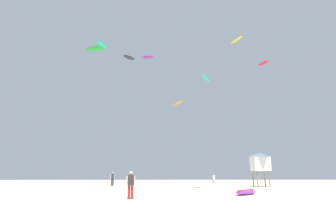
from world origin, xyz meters
TOP-DOWN VIEW (x-y plane):
  - ground_plane at (0.00, 0.00)m, footprint 120.00×120.00m
  - person_foreground at (-2.86, 3.92)m, footprint 0.57×0.39m
  - person_midground at (6.12, 22.33)m, footprint 0.41×0.41m
  - person_left at (-7.20, 23.38)m, footprint 0.53×0.40m
  - kite_grounded_near at (5.60, 7.38)m, footprint 2.70×2.99m
  - lifeguard_tower at (11.61, 20.33)m, footprint 2.30×2.30m
  - cooler_box at (5.81, 12.05)m, footprint 0.56×0.36m
  - kite_aloft_0 at (-9.48, 20.21)m, footprint 3.39×1.95m
  - kite_aloft_1 at (14.25, 35.48)m, footprint 2.36×3.67m
  - kite_aloft_2 at (1.87, 28.33)m, footprint 2.14×3.31m
  - kite_aloft_3 at (4.12, 14.81)m, footprint 1.90×2.76m
  - kite_aloft_4 at (18.91, 34.57)m, footprint 1.83×2.55m
  - kite_aloft_6 at (-3.63, 41.85)m, footprint 2.82×1.29m
  - kite_aloft_7 at (-7.49, 14.31)m, footprint 1.38×2.40m
  - kite_aloft_8 at (-7.22, 37.26)m, footprint 2.57×2.54m

SIDE VIEW (x-z plane):
  - ground_plane at x=0.00m, z-range 0.00..0.00m
  - cooler_box at x=5.81m, z-range 0.00..0.32m
  - kite_grounded_near at x=5.60m, z-range -0.01..0.37m
  - person_midground at x=6.12m, z-range 0.14..1.75m
  - person_foreground at x=-2.86m, z-range 0.14..1.87m
  - person_left at x=-7.20m, z-range 0.15..1.94m
  - lifeguard_tower at x=11.61m, z-range 0.98..5.13m
  - kite_aloft_3 at x=4.12m, z-range 11.80..12.33m
  - kite_aloft_2 at x=1.87m, z-range 12.28..12.88m
  - kite_aloft_7 at x=-7.49m, z-range 15.53..15.83m
  - kite_aloft_0 at x=-9.48m, z-range 17.72..18.40m
  - kite_aloft_4 at x=18.91m, z-range 22.09..22.56m
  - kite_aloft_8 at x=-7.22m, z-range 23.99..24.63m
  - kite_aloft_6 at x=-3.63m, z-range 26.15..26.82m
  - kite_aloft_1 at x=14.25m, z-range 27.27..27.88m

